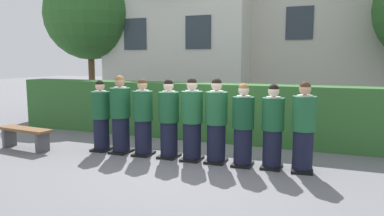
{
  "coord_description": "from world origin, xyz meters",
  "views": [
    {
      "loc": [
        2.62,
        -6.59,
        1.99
      ],
      "look_at": [
        0.0,
        0.0,
        1.05
      ],
      "focal_mm": 34.01,
      "sensor_mm": 36.0,
      "label": 1
    }
  ],
  "objects_px": {
    "student_front_row_0": "(101,117)",
    "student_front_row_3": "(169,121)",
    "wooden_bench": "(25,134)",
    "student_front_row_7": "(273,129)",
    "student_front_row_5": "(216,123)",
    "student_front_row_8": "(303,129)",
    "student_front_row_2": "(143,119)",
    "student_front_row_1": "(121,116)",
    "student_front_row_6": "(243,127)",
    "student_front_row_4": "(192,121)"
  },
  "relations": [
    {
      "from": "student_front_row_0",
      "to": "student_front_row_3",
      "type": "height_order",
      "value": "student_front_row_3"
    },
    {
      "from": "student_front_row_3",
      "to": "wooden_bench",
      "type": "distance_m",
      "value": 3.36
    },
    {
      "from": "student_front_row_7",
      "to": "wooden_bench",
      "type": "distance_m",
      "value": 5.42
    },
    {
      "from": "student_front_row_5",
      "to": "student_front_row_8",
      "type": "relative_size",
      "value": 1.02
    },
    {
      "from": "student_front_row_3",
      "to": "student_front_row_2",
      "type": "bearing_deg",
      "value": -177.09
    },
    {
      "from": "student_front_row_3",
      "to": "wooden_bench",
      "type": "height_order",
      "value": "student_front_row_3"
    },
    {
      "from": "student_front_row_2",
      "to": "student_front_row_7",
      "type": "relative_size",
      "value": 1.03
    },
    {
      "from": "student_front_row_1",
      "to": "student_front_row_2",
      "type": "bearing_deg",
      "value": 0.08
    },
    {
      "from": "student_front_row_0",
      "to": "student_front_row_1",
      "type": "bearing_deg",
      "value": -0.32
    },
    {
      "from": "student_front_row_5",
      "to": "student_front_row_6",
      "type": "distance_m",
      "value": 0.54
    },
    {
      "from": "wooden_bench",
      "to": "student_front_row_6",
      "type": "bearing_deg",
      "value": 6.55
    },
    {
      "from": "student_front_row_6",
      "to": "student_front_row_2",
      "type": "bearing_deg",
      "value": -179.7
    },
    {
      "from": "student_front_row_3",
      "to": "student_front_row_4",
      "type": "height_order",
      "value": "student_front_row_4"
    },
    {
      "from": "student_front_row_0",
      "to": "student_front_row_4",
      "type": "distance_m",
      "value": 2.15
    },
    {
      "from": "student_front_row_5",
      "to": "student_front_row_8",
      "type": "distance_m",
      "value": 1.62
    },
    {
      "from": "student_front_row_4",
      "to": "student_front_row_7",
      "type": "xyz_separation_m",
      "value": [
        1.57,
        0.04,
        -0.04
      ]
    },
    {
      "from": "student_front_row_2",
      "to": "student_front_row_5",
      "type": "height_order",
      "value": "student_front_row_5"
    },
    {
      "from": "student_front_row_5",
      "to": "student_front_row_6",
      "type": "height_order",
      "value": "student_front_row_5"
    },
    {
      "from": "student_front_row_0",
      "to": "student_front_row_8",
      "type": "bearing_deg",
      "value": 0.66
    },
    {
      "from": "student_front_row_6",
      "to": "student_front_row_8",
      "type": "xyz_separation_m",
      "value": [
        1.08,
        0.04,
        0.03
      ]
    },
    {
      "from": "student_front_row_5",
      "to": "student_front_row_0",
      "type": "bearing_deg",
      "value": -179.14
    },
    {
      "from": "student_front_row_3",
      "to": "student_front_row_8",
      "type": "xyz_separation_m",
      "value": [
        2.63,
        0.02,
        0.0
      ]
    },
    {
      "from": "student_front_row_0",
      "to": "student_front_row_8",
      "type": "distance_m",
      "value": 4.26
    },
    {
      "from": "student_front_row_7",
      "to": "student_front_row_3",
      "type": "bearing_deg",
      "value": -179.27
    },
    {
      "from": "student_front_row_2",
      "to": "student_front_row_6",
      "type": "height_order",
      "value": "student_front_row_2"
    },
    {
      "from": "student_front_row_5",
      "to": "student_front_row_1",
      "type": "bearing_deg",
      "value": -178.85
    },
    {
      "from": "student_front_row_5",
      "to": "student_front_row_7",
      "type": "distance_m",
      "value": 1.08
    },
    {
      "from": "student_front_row_3",
      "to": "student_front_row_5",
      "type": "distance_m",
      "value": 1.01
    },
    {
      "from": "student_front_row_3",
      "to": "student_front_row_5",
      "type": "height_order",
      "value": "student_front_row_5"
    },
    {
      "from": "student_front_row_8",
      "to": "wooden_bench",
      "type": "relative_size",
      "value": 1.13
    },
    {
      "from": "student_front_row_2",
      "to": "student_front_row_3",
      "type": "bearing_deg",
      "value": 2.91
    },
    {
      "from": "student_front_row_0",
      "to": "student_front_row_4",
      "type": "height_order",
      "value": "student_front_row_4"
    },
    {
      "from": "student_front_row_7",
      "to": "wooden_bench",
      "type": "relative_size",
      "value": 1.09
    },
    {
      "from": "student_front_row_3",
      "to": "student_front_row_6",
      "type": "relative_size",
      "value": 1.03
    },
    {
      "from": "student_front_row_1",
      "to": "student_front_row_5",
      "type": "height_order",
      "value": "student_front_row_1"
    },
    {
      "from": "student_front_row_0",
      "to": "student_front_row_1",
      "type": "height_order",
      "value": "student_front_row_1"
    },
    {
      "from": "student_front_row_1",
      "to": "wooden_bench",
      "type": "height_order",
      "value": "student_front_row_1"
    },
    {
      "from": "student_front_row_4",
      "to": "student_front_row_0",
      "type": "bearing_deg",
      "value": -179.55
    },
    {
      "from": "student_front_row_1",
      "to": "student_front_row_4",
      "type": "relative_size",
      "value": 1.02
    },
    {
      "from": "student_front_row_1",
      "to": "student_front_row_4",
      "type": "height_order",
      "value": "student_front_row_1"
    },
    {
      "from": "student_front_row_5",
      "to": "student_front_row_6",
      "type": "relative_size",
      "value": 1.05
    },
    {
      "from": "student_front_row_5",
      "to": "student_front_row_7",
      "type": "relative_size",
      "value": 1.06
    },
    {
      "from": "student_front_row_4",
      "to": "student_front_row_7",
      "type": "bearing_deg",
      "value": 1.36
    },
    {
      "from": "student_front_row_7",
      "to": "student_front_row_1",
      "type": "bearing_deg",
      "value": -178.98
    },
    {
      "from": "student_front_row_0",
      "to": "student_front_row_5",
      "type": "bearing_deg",
      "value": 0.86
    },
    {
      "from": "student_front_row_5",
      "to": "student_front_row_8",
      "type": "height_order",
      "value": "student_front_row_5"
    },
    {
      "from": "wooden_bench",
      "to": "student_front_row_5",
      "type": "bearing_deg",
      "value": 7.76
    },
    {
      "from": "student_front_row_4",
      "to": "wooden_bench",
      "type": "distance_m",
      "value": 3.87
    },
    {
      "from": "student_front_row_1",
      "to": "student_front_row_5",
      "type": "relative_size",
      "value": 1.01
    },
    {
      "from": "wooden_bench",
      "to": "student_front_row_4",
      "type": "bearing_deg",
      "value": 8.42
    }
  ]
}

